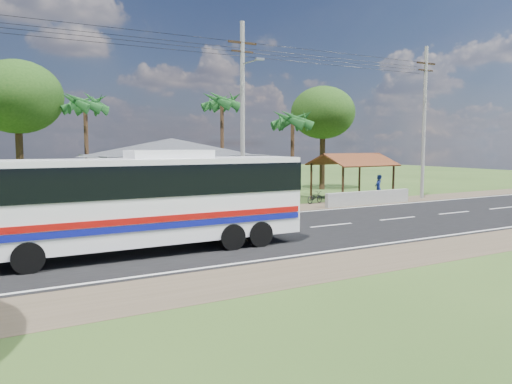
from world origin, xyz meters
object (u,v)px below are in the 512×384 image
Objects in this scene: coach_bus at (144,195)px; person at (378,188)px; motorcycle at (315,197)px; waiting_shed at (352,162)px.

coach_bus is 21.26m from person.
person reaches higher than motorcycle.
waiting_shed reaches higher than person.
coach_bus is 17.38m from motorcycle.
person is at bearing -53.70° from waiting_shed.
waiting_shed is 20.88m from coach_bus.
waiting_shed is 4.48m from motorcycle.
waiting_shed is at bearing -76.87° from person.
coach_bus is at bearing 0.16° from person.
coach_bus reaches higher than motorcycle.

